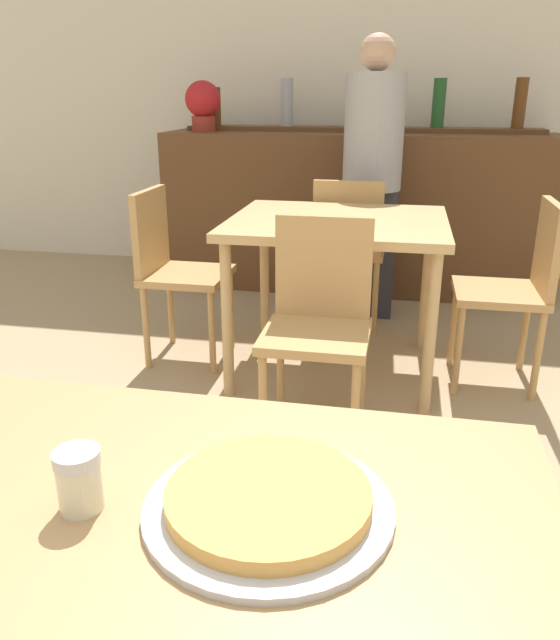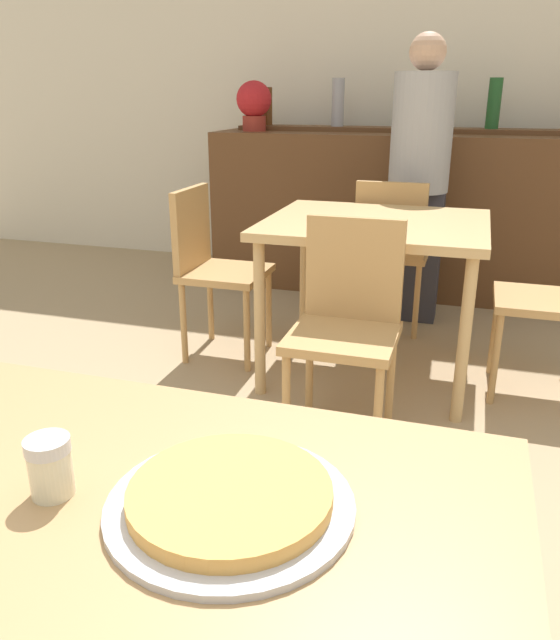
{
  "view_description": "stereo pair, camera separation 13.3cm",
  "coord_description": "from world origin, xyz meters",
  "px_view_note": "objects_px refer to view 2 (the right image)",
  "views": [
    {
      "loc": [
        0.33,
        -0.67,
        1.31
      ],
      "look_at": [
        0.08,
        0.55,
        0.86
      ],
      "focal_mm": 35.0,
      "sensor_mm": 36.0,
      "label": 1
    },
    {
      "loc": [
        0.45,
        -0.64,
        1.31
      ],
      "look_at": [
        0.08,
        0.55,
        0.86
      ],
      "focal_mm": 35.0,
      "sensor_mm": 36.0,
      "label": 2
    }
  ],
  "objects_px": {
    "chair_far_side_back": "(391,245)",
    "chair_far_side_left": "(212,260)",
    "person_standing": "(419,174)",
    "cheese_shaker": "(50,466)",
    "chair_far_side_front": "(347,315)",
    "potted_plant": "(254,103)",
    "pizza_tray": "(230,499)"
  },
  "relations": [
    {
      "from": "chair_far_side_back",
      "to": "chair_far_side_left",
      "type": "relative_size",
      "value": 1.0
    },
    {
      "from": "chair_far_side_left",
      "to": "person_standing",
      "type": "xyz_separation_m",
      "value": [
        0.92,
        0.87,
        0.36
      ]
    },
    {
      "from": "chair_far_side_left",
      "to": "potted_plant",
      "type": "relative_size",
      "value": 2.64
    },
    {
      "from": "cheese_shaker",
      "to": "potted_plant",
      "type": "bearing_deg",
      "value": 104.88
    },
    {
      "from": "chair_far_side_back",
      "to": "potted_plant",
      "type": "height_order",
      "value": "potted_plant"
    },
    {
      "from": "chair_far_side_back",
      "to": "person_standing",
      "type": "relative_size",
      "value": 0.54
    },
    {
      "from": "chair_far_side_front",
      "to": "potted_plant",
      "type": "bearing_deg",
      "value": 118.29
    },
    {
      "from": "chair_far_side_front",
      "to": "chair_far_side_left",
      "type": "bearing_deg",
      "value": 143.44
    },
    {
      "from": "chair_far_side_back",
      "to": "person_standing",
      "type": "distance_m",
      "value": 0.46
    },
    {
      "from": "potted_plant",
      "to": "person_standing",
      "type": "bearing_deg",
      "value": -24.15
    },
    {
      "from": "chair_far_side_back",
      "to": "potted_plant",
      "type": "relative_size",
      "value": 2.64
    },
    {
      "from": "cheese_shaker",
      "to": "chair_far_side_left",
      "type": "bearing_deg",
      "value": 107.63
    },
    {
      "from": "cheese_shaker",
      "to": "potted_plant",
      "type": "xyz_separation_m",
      "value": [
        -0.95,
        3.59,
        0.44
      ]
    },
    {
      "from": "cheese_shaker",
      "to": "potted_plant",
      "type": "height_order",
      "value": "potted_plant"
    },
    {
      "from": "pizza_tray",
      "to": "potted_plant",
      "type": "relative_size",
      "value": 1.08
    },
    {
      "from": "chair_far_side_front",
      "to": "cheese_shaker",
      "type": "xyz_separation_m",
      "value": [
        -0.13,
        -1.58,
        0.3
      ]
    },
    {
      "from": "chair_far_side_back",
      "to": "cheese_shaker",
      "type": "distance_m",
      "value": 2.82
    },
    {
      "from": "chair_far_side_front",
      "to": "chair_far_side_back",
      "type": "relative_size",
      "value": 1.0
    },
    {
      "from": "chair_far_side_left",
      "to": "pizza_tray",
      "type": "height_order",
      "value": "chair_far_side_left"
    },
    {
      "from": "chair_far_side_front",
      "to": "potted_plant",
      "type": "distance_m",
      "value": 2.4
    },
    {
      "from": "chair_far_side_back",
      "to": "cheese_shaker",
      "type": "bearing_deg",
      "value": 87.37
    },
    {
      "from": "chair_far_side_left",
      "to": "potted_plant",
      "type": "bearing_deg",
      "value": 10.44
    },
    {
      "from": "cheese_shaker",
      "to": "person_standing",
      "type": "relative_size",
      "value": 0.06
    },
    {
      "from": "chair_far_side_front",
      "to": "cheese_shaker",
      "type": "bearing_deg",
      "value": -94.66
    },
    {
      "from": "potted_plant",
      "to": "chair_far_side_left",
      "type": "bearing_deg",
      "value": -79.56
    },
    {
      "from": "person_standing",
      "to": "chair_far_side_left",
      "type": "bearing_deg",
      "value": -136.7
    },
    {
      "from": "cheese_shaker",
      "to": "person_standing",
      "type": "distance_m",
      "value": 3.07
    },
    {
      "from": "chair_far_side_left",
      "to": "potted_plant",
      "type": "xyz_separation_m",
      "value": [
        -0.26,
        1.4,
        0.73
      ]
    },
    {
      "from": "chair_far_side_back",
      "to": "chair_far_side_left",
      "type": "bearing_deg",
      "value": 36.56
    },
    {
      "from": "chair_far_side_front",
      "to": "chair_far_side_back",
      "type": "height_order",
      "value": "same"
    },
    {
      "from": "chair_far_side_back",
      "to": "cheese_shaker",
      "type": "relative_size",
      "value": 9.4
    },
    {
      "from": "chair_far_side_front",
      "to": "person_standing",
      "type": "bearing_deg",
      "value": 86.2
    }
  ]
}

